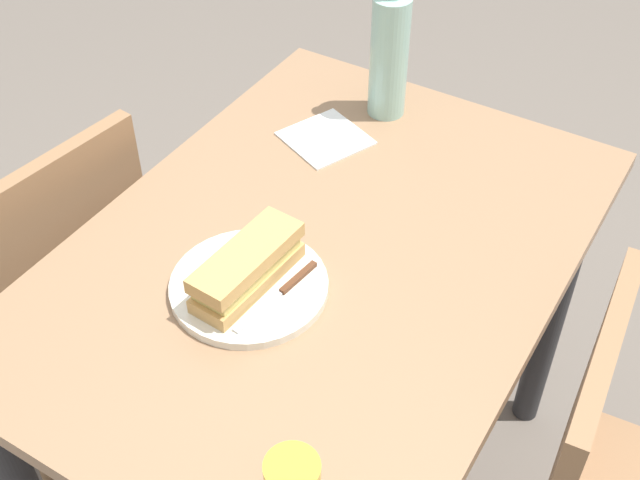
{
  "coord_description": "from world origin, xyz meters",
  "views": [
    {
      "loc": [
        0.84,
        0.51,
        1.71
      ],
      "look_at": [
        0.0,
        0.0,
        0.8
      ],
      "focal_mm": 46.66,
      "sensor_mm": 36.0,
      "label": 1
    }
  ],
  "objects_px": {
    "plate_near": "(249,286)",
    "baguette_sandwich_near": "(247,267)",
    "knife_near": "(282,292)",
    "dining_table": "(320,306)",
    "water_bottle": "(389,54)",
    "chair_near": "(50,287)"
  },
  "relations": [
    {
      "from": "dining_table",
      "to": "water_bottle",
      "type": "relative_size",
      "value": 3.31
    },
    {
      "from": "chair_near",
      "to": "water_bottle",
      "type": "xyz_separation_m",
      "value": [
        -0.53,
        0.47,
        0.42
      ]
    },
    {
      "from": "baguette_sandwich_near",
      "to": "dining_table",
      "type": "bearing_deg",
      "value": 160.87
    },
    {
      "from": "water_bottle",
      "to": "knife_near",
      "type": "bearing_deg",
      "value": 11.06
    },
    {
      "from": "dining_table",
      "to": "baguette_sandwich_near",
      "type": "height_order",
      "value": "baguette_sandwich_near"
    },
    {
      "from": "knife_near",
      "to": "baguette_sandwich_near",
      "type": "bearing_deg",
      "value": -82.3
    },
    {
      "from": "knife_near",
      "to": "water_bottle",
      "type": "xyz_separation_m",
      "value": [
        -0.53,
        -0.1,
        0.11
      ]
    },
    {
      "from": "plate_near",
      "to": "water_bottle",
      "type": "relative_size",
      "value": 0.78
    },
    {
      "from": "plate_near",
      "to": "baguette_sandwich_near",
      "type": "height_order",
      "value": "baguette_sandwich_near"
    },
    {
      "from": "dining_table",
      "to": "chair_near",
      "type": "height_order",
      "value": "chair_near"
    },
    {
      "from": "knife_near",
      "to": "water_bottle",
      "type": "height_order",
      "value": "water_bottle"
    },
    {
      "from": "chair_near",
      "to": "knife_near",
      "type": "xyz_separation_m",
      "value": [
        0.0,
        0.58,
        0.31
      ]
    },
    {
      "from": "chair_near",
      "to": "baguette_sandwich_near",
      "type": "distance_m",
      "value": 0.62
    },
    {
      "from": "dining_table",
      "to": "water_bottle",
      "type": "bearing_deg",
      "value": -166.93
    },
    {
      "from": "water_bottle",
      "to": "baguette_sandwich_near",
      "type": "bearing_deg",
      "value": 5.03
    },
    {
      "from": "plate_near",
      "to": "baguette_sandwich_near",
      "type": "distance_m",
      "value": 0.04
    },
    {
      "from": "dining_table",
      "to": "knife_near",
      "type": "height_order",
      "value": "knife_near"
    },
    {
      "from": "plate_near",
      "to": "baguette_sandwich_near",
      "type": "relative_size",
      "value": 1.2
    },
    {
      "from": "dining_table",
      "to": "baguette_sandwich_near",
      "type": "xyz_separation_m",
      "value": [
        0.13,
        -0.05,
        0.19
      ]
    },
    {
      "from": "plate_near",
      "to": "knife_near",
      "type": "bearing_deg",
      "value": 97.7
    },
    {
      "from": "water_bottle",
      "to": "plate_near",
      "type": "bearing_deg",
      "value": 5.03
    },
    {
      "from": "dining_table",
      "to": "knife_near",
      "type": "distance_m",
      "value": 0.2
    }
  ]
}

